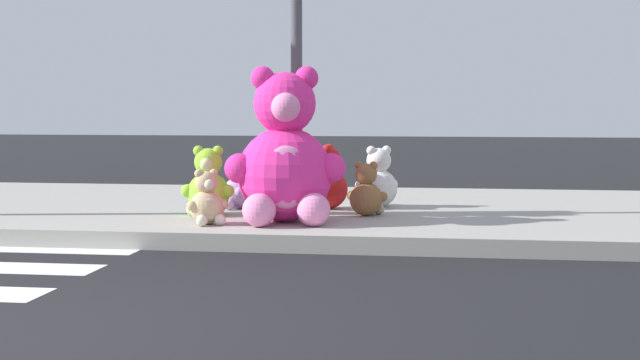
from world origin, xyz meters
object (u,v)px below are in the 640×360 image
at_px(plush_lime, 208,187).
at_px(plush_tan, 207,202).
at_px(plush_pink_large, 285,160).
at_px(plush_white, 378,182).
at_px(plush_brown, 367,194).
at_px(plush_lavender, 238,188).
at_px(sign_pole, 296,36).
at_px(plush_red, 326,183).

bearing_deg(plush_lime, plush_tan, -75.70).
distance_m(plush_pink_large, plush_lime, 0.98).
bearing_deg(plush_white, plush_tan, -129.94).
distance_m(plush_brown, plush_lavender, 1.40).
bearing_deg(plush_lavender, plush_white, 15.21).
bearing_deg(sign_pole, plush_lime, -169.60).
bearing_deg(plush_brown, sign_pole, -178.75).
xyz_separation_m(plush_red, plush_brown, (0.46, -0.51, -0.05)).
distance_m(plush_red, plush_tan, 1.62).
height_order(plush_pink_large, plush_lime, plush_pink_large).
height_order(plush_pink_large, plush_red, plush_pink_large).
xyz_separation_m(plush_lavender, plush_lime, (-0.16, -0.56, 0.05)).
height_order(plush_pink_large, plush_white, plush_pink_large).
relative_size(plush_red, plush_lime, 0.99).
distance_m(sign_pole, plush_lavender, 1.68).
height_order(plush_brown, plush_tan, plush_brown).
bearing_deg(plush_lavender, plush_tan, -89.05).
xyz_separation_m(plush_white, plush_lime, (-1.54, -0.94, 0.01)).
xyz_separation_m(plush_brown, plush_tan, (-1.32, -0.86, -0.01)).
bearing_deg(plush_brown, plush_lavender, 163.60).
height_order(plush_white, plush_brown, plush_white).
distance_m(plush_lavender, plush_lime, 0.59).
bearing_deg(plush_lime, plush_brown, 6.36).
bearing_deg(plush_pink_large, plush_lime, 152.11).
xyz_separation_m(sign_pole, plush_pink_large, (-0.00, -0.59, -1.14)).
bearing_deg(plush_pink_large, plush_brown, 42.01).
bearing_deg(plush_pink_large, plush_red, 79.12).
xyz_separation_m(sign_pole, plush_white, (0.71, 0.79, -1.45)).
bearing_deg(plush_lime, plush_lavender, 74.54).
xyz_separation_m(plush_lavender, plush_tan, (0.02, -1.25, -0.02)).
relative_size(plush_lime, plush_tan, 1.36).
relative_size(sign_pole, plush_red, 4.91).
bearing_deg(plush_tan, plush_lavender, 90.95).
bearing_deg(plush_red, sign_pole, -111.90).
distance_m(sign_pole, plush_white, 1.79).
bearing_deg(plush_brown, plush_white, 86.83).
relative_size(plush_red, plush_brown, 1.26).
bearing_deg(plush_brown, plush_pink_large, -137.99).
relative_size(plush_lavender, plush_lime, 0.80).
distance_m(plush_white, plush_lavender, 1.44).
distance_m(plush_red, plush_white, 0.57).
bearing_deg(plush_lime, plush_white, 31.36).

